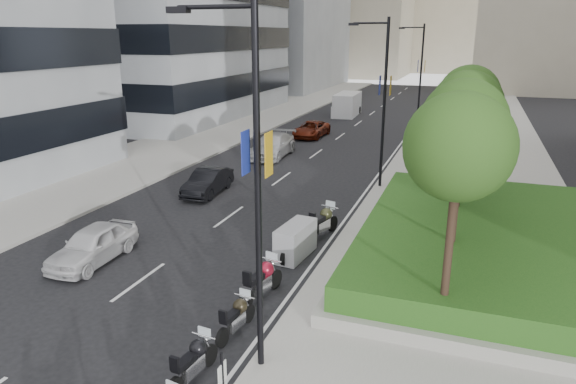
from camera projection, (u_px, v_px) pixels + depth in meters
The scene contains 24 objects.
ground at pixel (97, 356), 13.58m from camera, with size 160.00×160.00×0.00m, color black.
sidewalk_right at pixel (473, 149), 37.61m from camera, with size 10.00×100.00×0.15m, color #9E9B93.
sidewalk_left at pixel (217, 132), 44.42m from camera, with size 8.00×100.00×0.15m, color #9E9B93.
lane_edge at pixel (400, 145), 39.35m from camera, with size 0.12×100.00×0.01m, color silver.
lane_centre at pixel (334, 141), 41.04m from camera, with size 0.12×100.00×0.01m, color silver.
planter at pixel (494, 252), 19.22m from camera, with size 10.00×14.00×0.40m, color gray.
hedge at pixel (496, 237), 19.05m from camera, with size 9.40×13.40×0.80m, color #134213.
tree_0 at pixel (459, 148), 12.82m from camera, with size 2.80×2.80×6.30m.
tree_1 at pixel (464, 123), 16.42m from camera, with size 2.80×2.80×6.30m.
tree_2 at pixel (467, 107), 20.02m from camera, with size 2.80×2.80×6.30m.
tree_3 at pixel (469, 96), 23.61m from camera, with size 2.80×2.80×6.30m.
lamp_post_0 at pixel (251, 176), 11.64m from camera, with size 2.34×0.45×9.00m.
lamp_post_1 at pixel (382, 96), 26.93m from camera, with size 2.34×0.45×9.00m.
lamp_post_2 at pixel (419, 73), 43.12m from camera, with size 2.34×0.45×9.00m.
motorcycle_2 at pixel (193, 361), 12.46m from camera, with size 0.68×2.03×1.01m.
motorcycle_3 at pixel (237, 317), 14.46m from camera, with size 0.65×1.96×0.97m.
motorcycle_4 at pixel (262, 281), 16.36m from camera, with size 0.79×2.34×1.17m.
motorcycle_5 at pixel (296, 241), 19.44m from camera, with size 1.09×2.26×1.30m.
motorcycle_6 at pixel (323, 222), 21.37m from camera, with size 0.92×2.37×1.20m.
car_a at pixel (93, 244), 19.02m from camera, with size 1.61×4.01×1.37m, color silver.
car_b at pixel (208, 182), 27.21m from camera, with size 1.40×4.01×1.32m, color black.
car_c at pixel (272, 145), 35.59m from camera, with size 2.16×5.31×1.54m, color #B6B6B8.
car_d at pixel (311, 129), 42.42m from camera, with size 2.13×4.62×1.28m, color #641C0B.
delivery_van at pixel (347, 105), 53.39m from camera, with size 2.33×5.57×2.30m.
Camera 1 is at (8.74, -9.29, 8.14)m, focal length 32.00 mm.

